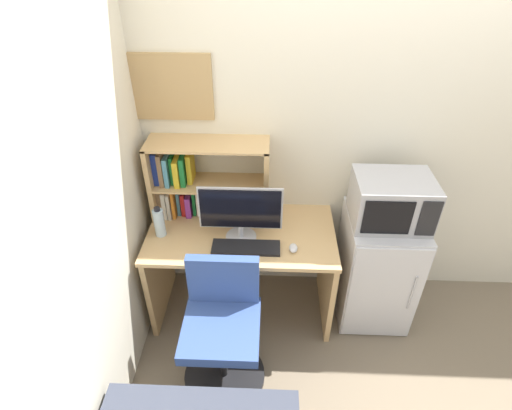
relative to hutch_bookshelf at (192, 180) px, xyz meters
name	(u,v)px	position (x,y,z in m)	size (l,w,h in m)	color
wall_back	(444,137)	(1.67, 0.14, 0.29)	(6.40, 0.04, 2.60)	silver
wall_left	(10,333)	(-0.35, -1.48, 0.29)	(0.04, 4.40, 2.60)	silver
desk	(242,257)	(0.35, -0.22, -0.50)	(1.26, 0.68, 0.74)	tan
hutch_bookshelf	(192,180)	(0.00, 0.00, 0.00)	(0.80, 0.27, 0.56)	tan
monitor	(240,212)	(0.35, -0.28, -0.06)	(0.53, 0.20, 0.39)	#B7B7BC
keyboard	(246,247)	(0.39, -0.38, -0.26)	(0.44, 0.14, 0.02)	black
computer_mouse	(293,248)	(0.69, -0.39, -0.25)	(0.05, 0.08, 0.04)	silver
water_bottle	(159,222)	(-0.19, -0.26, -0.17)	(0.07, 0.07, 0.22)	silver
mini_fridge	(376,267)	(1.31, -0.19, -0.59)	(0.49, 0.55, 0.85)	silver
microwave	(392,200)	(1.31, -0.19, -0.01)	(0.49, 0.38, 0.31)	#ADADB2
desk_chair	(223,333)	(0.27, -0.77, -0.63)	(0.52, 0.52, 0.87)	black
wall_corkboard	(162,87)	(-0.15, 0.11, 0.60)	(0.63, 0.02, 0.42)	tan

